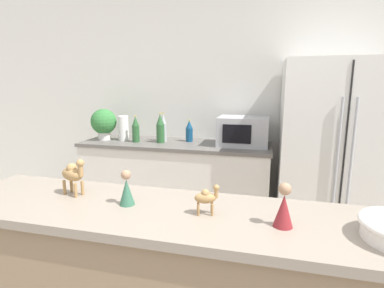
{
  "coord_description": "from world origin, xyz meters",
  "views": [
    {
      "loc": [
        0.44,
        -0.5,
        1.49
      ],
      "look_at": [
        -0.06,
        1.46,
        1.09
      ],
      "focal_mm": 28.0,
      "sensor_mm": 36.0,
      "label": 1
    }
  ],
  "objects_px": {
    "camel_figurine_second": "(73,173)",
    "wise_man_figurine_purple": "(284,208)",
    "back_bottle_0": "(160,129)",
    "wise_man_figurine_crimson": "(127,190)",
    "back_bottle_3": "(163,128)",
    "microwave": "(243,131)",
    "back_bottle_2": "(136,129)",
    "camel_figurine": "(206,197)",
    "paper_towel_roll": "(123,128)",
    "back_bottle_1": "(189,131)",
    "refrigerator": "(333,158)",
    "potted_plant": "(104,123)"
  },
  "relations": [
    {
      "from": "refrigerator",
      "to": "wise_man_figurine_purple",
      "type": "distance_m",
      "value": 1.9
    },
    {
      "from": "wise_man_figurine_purple",
      "to": "back_bottle_3",
      "type": "bearing_deg",
      "value": 120.19
    },
    {
      "from": "camel_figurine",
      "to": "wise_man_figurine_crimson",
      "type": "relative_size",
      "value": 0.8
    },
    {
      "from": "back_bottle_3",
      "to": "camel_figurine_second",
      "type": "height_order",
      "value": "back_bottle_3"
    },
    {
      "from": "back_bottle_0",
      "to": "camel_figurine_second",
      "type": "distance_m",
      "value": 1.79
    },
    {
      "from": "back_bottle_2",
      "to": "back_bottle_1",
      "type": "bearing_deg",
      "value": 16.68
    },
    {
      "from": "back_bottle_3",
      "to": "wise_man_figurine_crimson",
      "type": "xyz_separation_m",
      "value": [
        0.52,
        -1.9,
        0.03
      ]
    },
    {
      "from": "potted_plant",
      "to": "camel_figurine",
      "type": "relative_size",
      "value": 2.86
    },
    {
      "from": "refrigerator",
      "to": "microwave",
      "type": "xyz_separation_m",
      "value": [
        -0.81,
        0.1,
        0.19
      ]
    },
    {
      "from": "back_bottle_1",
      "to": "potted_plant",
      "type": "bearing_deg",
      "value": -172.4
    },
    {
      "from": "back_bottle_1",
      "to": "wise_man_figurine_purple",
      "type": "bearing_deg",
      "value": -66.59
    },
    {
      "from": "refrigerator",
      "to": "potted_plant",
      "type": "bearing_deg",
      "value": 178.83
    },
    {
      "from": "paper_towel_roll",
      "to": "back_bottle_2",
      "type": "relative_size",
      "value": 0.95
    },
    {
      "from": "potted_plant",
      "to": "camel_figurine",
      "type": "bearing_deg",
      "value": -50.61
    },
    {
      "from": "potted_plant",
      "to": "back_bottle_2",
      "type": "bearing_deg",
      "value": -5.41
    },
    {
      "from": "refrigerator",
      "to": "camel_figurine_second",
      "type": "height_order",
      "value": "refrigerator"
    },
    {
      "from": "camel_figurine",
      "to": "back_bottle_3",
      "type": "bearing_deg",
      "value": 114.11
    },
    {
      "from": "camel_figurine_second",
      "to": "back_bottle_0",
      "type": "bearing_deg",
      "value": 98.06
    },
    {
      "from": "back_bottle_3",
      "to": "back_bottle_1",
      "type": "bearing_deg",
      "value": 8.83
    },
    {
      "from": "back_bottle_1",
      "to": "camel_figurine_second",
      "type": "distance_m",
      "value": 1.9
    },
    {
      "from": "paper_towel_roll",
      "to": "camel_figurine_second",
      "type": "bearing_deg",
      "value": -69.32
    },
    {
      "from": "refrigerator",
      "to": "back_bottle_3",
      "type": "height_order",
      "value": "refrigerator"
    },
    {
      "from": "potted_plant",
      "to": "camel_figurine_second",
      "type": "distance_m",
      "value": 1.99
    },
    {
      "from": "camel_figurine_second",
      "to": "wise_man_figurine_purple",
      "type": "bearing_deg",
      "value": -5.56
    },
    {
      "from": "microwave",
      "to": "camel_figurine",
      "type": "distance_m",
      "value": 1.89
    },
    {
      "from": "refrigerator",
      "to": "potted_plant",
      "type": "height_order",
      "value": "refrigerator"
    },
    {
      "from": "back_bottle_0",
      "to": "wise_man_figurine_crimson",
      "type": "bearing_deg",
      "value": -73.83
    },
    {
      "from": "paper_towel_roll",
      "to": "back_bottle_3",
      "type": "bearing_deg",
      "value": 8.43
    },
    {
      "from": "microwave",
      "to": "wise_man_figurine_crimson",
      "type": "relative_size",
      "value": 3.29
    },
    {
      "from": "camel_figurine_second",
      "to": "wise_man_figurine_purple",
      "type": "relative_size",
      "value": 1.07
    },
    {
      "from": "back_bottle_3",
      "to": "camel_figurine",
      "type": "relative_size",
      "value": 2.58
    },
    {
      "from": "paper_towel_roll",
      "to": "microwave",
      "type": "bearing_deg",
      "value": 1.79
    },
    {
      "from": "microwave",
      "to": "back_bottle_2",
      "type": "distance_m",
      "value": 1.1
    },
    {
      "from": "microwave",
      "to": "wise_man_figurine_purple",
      "type": "bearing_deg",
      "value": -81.19
    },
    {
      "from": "refrigerator",
      "to": "potted_plant",
      "type": "distance_m",
      "value": 2.3
    },
    {
      "from": "back_bottle_0",
      "to": "back_bottle_1",
      "type": "relative_size",
      "value": 1.32
    },
    {
      "from": "microwave",
      "to": "camel_figurine",
      "type": "xyz_separation_m",
      "value": [
        0.02,
        -1.89,
        0.04
      ]
    },
    {
      "from": "potted_plant",
      "to": "back_bottle_3",
      "type": "distance_m",
      "value": 0.65
    },
    {
      "from": "camel_figurine",
      "to": "camel_figurine_second",
      "type": "bearing_deg",
      "value": 174.81
    },
    {
      "from": "refrigerator",
      "to": "wise_man_figurine_purple",
      "type": "relative_size",
      "value": 10.87
    },
    {
      "from": "camel_figurine_second",
      "to": "wise_man_figurine_crimson",
      "type": "distance_m",
      "value": 0.28
    },
    {
      "from": "back_bottle_0",
      "to": "wise_man_figurine_crimson",
      "type": "relative_size",
      "value": 2.07
    },
    {
      "from": "back_bottle_2",
      "to": "back_bottle_3",
      "type": "relative_size",
      "value": 0.91
    },
    {
      "from": "refrigerator",
      "to": "camel_figurine_second",
      "type": "distance_m",
      "value": 2.23
    },
    {
      "from": "paper_towel_roll",
      "to": "potted_plant",
      "type": "bearing_deg",
      "value": -175.53
    },
    {
      "from": "camel_figurine_second",
      "to": "wise_man_figurine_crimson",
      "type": "height_order",
      "value": "camel_figurine_second"
    },
    {
      "from": "wise_man_figurine_crimson",
      "to": "refrigerator",
      "type": "bearing_deg",
      "value": 57.78
    },
    {
      "from": "potted_plant",
      "to": "camel_figurine_second",
      "type": "bearing_deg",
      "value": -63.18
    },
    {
      "from": "refrigerator",
      "to": "paper_towel_roll",
      "type": "distance_m",
      "value": 2.08
    },
    {
      "from": "back_bottle_1",
      "to": "camel_figurine",
      "type": "relative_size",
      "value": 1.97
    }
  ]
}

